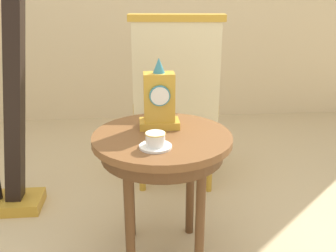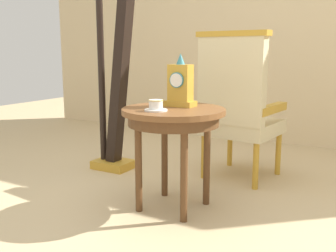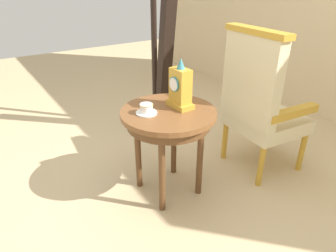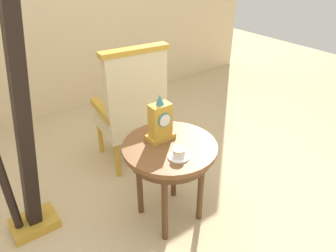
{
  "view_description": "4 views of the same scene",
  "coord_description": "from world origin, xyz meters",
  "views": [
    {
      "loc": [
        -0.04,
        -1.6,
        1.29
      ],
      "look_at": [
        0.11,
        0.16,
        0.65
      ],
      "focal_mm": 41.01,
      "sensor_mm": 36.0,
      "label": 1
    },
    {
      "loc": [
        1.27,
        -2.1,
        1.01
      ],
      "look_at": [
        0.01,
        0.08,
        0.52
      ],
      "focal_mm": 42.63,
      "sensor_mm": 36.0,
      "label": 2
    },
    {
      "loc": [
        1.59,
        -1.0,
        1.46
      ],
      "look_at": [
        0.11,
        0.01,
        0.56
      ],
      "focal_mm": 32.16,
      "sensor_mm": 36.0,
      "label": 3
    },
    {
      "loc": [
        -0.98,
        -1.36,
        1.83
      ],
      "look_at": [
        0.17,
        0.18,
        0.7
      ],
      "focal_mm": 33.5,
      "sensor_mm": 36.0,
      "label": 4
    }
  ],
  "objects": [
    {
      "name": "ground_plane",
      "position": [
        0.0,
        0.0,
        0.0
      ],
      "size": [
        10.0,
        10.0,
        0.0
      ],
      "primitive_type": "plane",
      "color": "tan"
    },
    {
      "name": "harp",
      "position": [
        -0.76,
        0.53,
        0.75
      ],
      "size": [
        0.4,
        0.24,
        1.84
      ],
      "color": "gold",
      "rests_on": "ground"
    },
    {
      "name": "wall_back",
      "position": [
        0.0,
        2.25,
        1.4
      ],
      "size": [
        6.0,
        0.1,
        2.8
      ],
      "primitive_type": "cube",
      "color": "beige",
      "rests_on": "ground"
    },
    {
      "name": "mantel_clock",
      "position": [
        0.07,
        0.13,
        0.78
      ],
      "size": [
        0.19,
        0.11,
        0.34
      ],
      "color": "gold",
      "rests_on": "side_table"
    },
    {
      "name": "armchair",
      "position": [
        0.22,
        0.78,
        0.59
      ],
      "size": [
        0.6,
        0.59,
        1.14
      ],
      "color": "beige",
      "rests_on": "ground"
    },
    {
      "name": "side_table",
      "position": [
        0.07,
        0.03,
        0.57
      ],
      "size": [
        0.65,
        0.65,
        0.65
      ],
      "color": "brown",
      "rests_on": "ground"
    },
    {
      "name": "teacup_left",
      "position": [
        0.04,
        -0.11,
        0.68
      ],
      "size": [
        0.14,
        0.14,
        0.07
      ],
      "color": "white",
      "rests_on": "side_table"
    }
  ]
}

